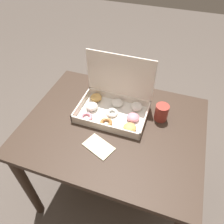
% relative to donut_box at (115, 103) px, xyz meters
% --- Properties ---
extents(ground_plane, '(8.00, 8.00, 0.00)m').
position_rel_donut_box_xyz_m(ground_plane, '(0.03, -0.11, -0.79)').
color(ground_plane, '#564C44').
extents(dining_table, '(0.98, 0.77, 0.73)m').
position_rel_donut_box_xyz_m(dining_table, '(0.03, -0.11, -0.18)').
color(dining_table, '#38281E').
rests_on(dining_table, ground_plane).
extents(donut_box, '(0.39, 0.27, 0.31)m').
position_rel_donut_box_xyz_m(donut_box, '(0.00, 0.00, 0.00)').
color(donut_box, silver).
rests_on(donut_box, dining_table).
extents(coffee_mug, '(0.07, 0.07, 0.10)m').
position_rel_donut_box_xyz_m(coffee_mug, '(0.27, 0.02, -0.01)').
color(coffee_mug, '#A3382D').
rests_on(coffee_mug, dining_table).
extents(paper_napkin, '(0.17, 0.14, 0.01)m').
position_rel_donut_box_xyz_m(paper_napkin, '(0.01, -0.28, -0.06)').
color(paper_napkin, beige).
rests_on(paper_napkin, dining_table).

